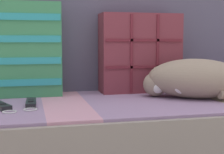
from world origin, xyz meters
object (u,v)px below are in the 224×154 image
at_px(throw_pillow_striped, 7,50).
at_px(sleeping_cat, 192,79).
at_px(couch, 125,148).
at_px(game_remote_near, 31,103).
at_px(game_remote_far, 1,106).
at_px(throw_pillow_quilted, 140,53).

xyz_separation_m(throw_pillow_striped, sleeping_cat, (0.75, -0.23, -0.12)).
xyz_separation_m(couch, game_remote_near, (-0.38, -0.07, 0.22)).
xyz_separation_m(game_remote_near, game_remote_far, (-0.11, -0.03, 0.00)).
bearing_deg(throw_pillow_quilted, game_remote_far, -155.80).
bearing_deg(throw_pillow_striped, game_remote_near, -69.27).
xyz_separation_m(throw_pillow_striped, game_remote_far, (-0.01, -0.27, -0.19)).
bearing_deg(couch, throw_pillow_striped, 159.87).
distance_m(throw_pillow_striped, game_remote_far, 0.34).
relative_size(couch, game_remote_near, 9.45).
relative_size(game_remote_near, game_remote_far, 0.95).
distance_m(throw_pillow_quilted, throw_pillow_striped, 0.60).
xyz_separation_m(couch, game_remote_far, (-0.49, -0.10, 0.22)).
bearing_deg(throw_pillow_quilted, sleeping_cat, -56.99).
height_order(throw_pillow_striped, game_remote_near, throw_pillow_striped).
relative_size(couch, sleeping_cat, 4.01).
xyz_separation_m(sleeping_cat, game_remote_far, (-0.76, -0.04, -0.07)).
bearing_deg(game_remote_near, throw_pillow_quilted, 25.97).
distance_m(sleeping_cat, game_remote_near, 0.66).
relative_size(throw_pillow_striped, sleeping_cat, 1.01).
bearing_deg(sleeping_cat, throw_pillow_quilted, 123.01).
bearing_deg(game_remote_far, throw_pillow_quilted, 24.20).
relative_size(sleeping_cat, game_remote_far, 2.24).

